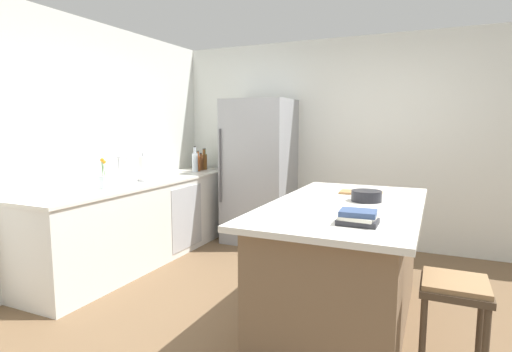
{
  "coord_description": "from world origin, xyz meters",
  "views": [
    {
      "loc": [
        0.92,
        -2.91,
        1.53
      ],
      "look_at": [
        -0.78,
        0.86,
        1.0
      ],
      "focal_mm": 28.22,
      "sensor_mm": 36.0,
      "label": 1
    }
  ],
  "objects_px": {
    "kitchen_island": "(344,261)",
    "soda_bottle": "(195,162)",
    "whiskey_bottle": "(204,161)",
    "cookbook_stack": "(358,218)",
    "flower_vase": "(104,180)",
    "syrup_bottle": "(201,163)",
    "cutting_board": "(361,193)",
    "refrigerator": "(259,171)",
    "paper_towel_roll": "(143,169)",
    "vinegar_bottle": "(198,163)",
    "olive_oil_bottle": "(205,160)",
    "mixing_bowl": "(366,196)",
    "sink_faucet": "(120,169)",
    "bar_stool": "(454,301)"
  },
  "relations": [
    {
      "from": "refrigerator",
      "to": "bar_stool",
      "type": "distance_m",
      "value": 3.26
    },
    {
      "from": "kitchen_island",
      "to": "mixing_bowl",
      "type": "distance_m",
      "value": 0.54
    },
    {
      "from": "whiskey_bottle",
      "to": "paper_towel_roll",
      "type": "bearing_deg",
      "value": -90.31
    },
    {
      "from": "refrigerator",
      "to": "syrup_bottle",
      "type": "xyz_separation_m",
      "value": [
        -0.86,
        -0.04,
        0.07
      ]
    },
    {
      "from": "refrigerator",
      "to": "paper_towel_roll",
      "type": "bearing_deg",
      "value": -125.59
    },
    {
      "from": "mixing_bowl",
      "to": "kitchen_island",
      "type": "bearing_deg",
      "value": -130.89
    },
    {
      "from": "kitchen_island",
      "to": "paper_towel_roll",
      "type": "bearing_deg",
      "value": 168.07
    },
    {
      "from": "syrup_bottle",
      "to": "mixing_bowl",
      "type": "relative_size",
      "value": 1.02
    },
    {
      "from": "kitchen_island",
      "to": "syrup_bottle",
      "type": "relative_size",
      "value": 8.48
    },
    {
      "from": "paper_towel_roll",
      "to": "vinegar_bottle",
      "type": "bearing_deg",
      "value": 88.34
    },
    {
      "from": "flower_vase",
      "to": "syrup_bottle",
      "type": "xyz_separation_m",
      "value": [
        -0.02,
        1.8,
        0.0
      ]
    },
    {
      "from": "olive_oil_bottle",
      "to": "bar_stool",
      "type": "bearing_deg",
      "value": -38.47
    },
    {
      "from": "kitchen_island",
      "to": "whiskey_bottle",
      "type": "relative_size",
      "value": 6.9
    },
    {
      "from": "sink_faucet",
      "to": "cookbook_stack",
      "type": "xyz_separation_m",
      "value": [
        2.63,
        -0.83,
        -0.09
      ]
    },
    {
      "from": "sink_faucet",
      "to": "mixing_bowl",
      "type": "bearing_deg",
      "value": -1.35
    },
    {
      "from": "bar_stool",
      "to": "soda_bottle",
      "type": "height_order",
      "value": "soda_bottle"
    },
    {
      "from": "paper_towel_roll",
      "to": "cookbook_stack",
      "type": "xyz_separation_m",
      "value": [
        2.57,
        -1.12,
        -0.06
      ]
    },
    {
      "from": "refrigerator",
      "to": "vinegar_bottle",
      "type": "bearing_deg",
      "value": -170.81
    },
    {
      "from": "whiskey_bottle",
      "to": "cookbook_stack",
      "type": "distance_m",
      "value": 3.51
    },
    {
      "from": "sink_faucet",
      "to": "cutting_board",
      "type": "bearing_deg",
      "value": 6.36
    },
    {
      "from": "bar_stool",
      "to": "syrup_bottle",
      "type": "relative_size",
      "value": 2.83
    },
    {
      "from": "soda_bottle",
      "to": "cutting_board",
      "type": "xyz_separation_m",
      "value": [
        2.36,
        -1.02,
        -0.1
      ]
    },
    {
      "from": "whiskey_bottle",
      "to": "cookbook_stack",
      "type": "relative_size",
      "value": 1.25
    },
    {
      "from": "syrup_bottle",
      "to": "sink_faucet",
      "type": "bearing_deg",
      "value": -92.78
    },
    {
      "from": "whiskey_bottle",
      "to": "olive_oil_bottle",
      "type": "bearing_deg",
      "value": 116.46
    },
    {
      "from": "kitchen_island",
      "to": "bar_stool",
      "type": "xyz_separation_m",
      "value": [
        0.75,
        -0.62,
        0.08
      ]
    },
    {
      "from": "refrigerator",
      "to": "syrup_bottle",
      "type": "distance_m",
      "value": 0.87
    },
    {
      "from": "flower_vase",
      "to": "olive_oil_bottle",
      "type": "distance_m",
      "value": 2.0
    },
    {
      "from": "flower_vase",
      "to": "soda_bottle",
      "type": "bearing_deg",
      "value": 90.01
    },
    {
      "from": "refrigerator",
      "to": "flower_vase",
      "type": "distance_m",
      "value": 2.02
    },
    {
      "from": "kitchen_island",
      "to": "flower_vase",
      "type": "bearing_deg",
      "value": -177.12
    },
    {
      "from": "whiskey_bottle",
      "to": "cutting_board",
      "type": "distance_m",
      "value": 2.71
    },
    {
      "from": "paper_towel_roll",
      "to": "olive_oil_bottle",
      "type": "height_order",
      "value": "paper_towel_roll"
    },
    {
      "from": "kitchen_island",
      "to": "sink_faucet",
      "type": "distance_m",
      "value": 2.5
    },
    {
      "from": "flower_vase",
      "to": "soda_bottle",
      "type": "relative_size",
      "value": 0.9
    },
    {
      "from": "flower_vase",
      "to": "cutting_board",
      "type": "distance_m",
      "value": 2.43
    },
    {
      "from": "soda_bottle",
      "to": "mixing_bowl",
      "type": "height_order",
      "value": "soda_bottle"
    },
    {
      "from": "flower_vase",
      "to": "mixing_bowl",
      "type": "bearing_deg",
      "value": 6.13
    },
    {
      "from": "flower_vase",
      "to": "syrup_bottle",
      "type": "distance_m",
      "value": 1.8
    },
    {
      "from": "refrigerator",
      "to": "sink_faucet",
      "type": "bearing_deg",
      "value": -121.69
    },
    {
      "from": "syrup_bottle",
      "to": "soda_bottle",
      "type": "distance_m",
      "value": 0.19
    },
    {
      "from": "syrup_bottle",
      "to": "vinegar_bottle",
      "type": "height_order",
      "value": "vinegar_bottle"
    },
    {
      "from": "sink_faucet",
      "to": "paper_towel_roll",
      "type": "xyz_separation_m",
      "value": [
        0.06,
        0.29,
        -0.02
      ]
    },
    {
      "from": "flower_vase",
      "to": "refrigerator",
      "type": "bearing_deg",
      "value": 65.42
    },
    {
      "from": "olive_oil_bottle",
      "to": "mixing_bowl",
      "type": "height_order",
      "value": "olive_oil_bottle"
    },
    {
      "from": "syrup_bottle",
      "to": "mixing_bowl",
      "type": "bearing_deg",
      "value": -31.81
    },
    {
      "from": "sink_faucet",
      "to": "soda_bottle",
      "type": "relative_size",
      "value": 0.88
    },
    {
      "from": "kitchen_island",
      "to": "soda_bottle",
      "type": "distance_m",
      "value": 2.83
    },
    {
      "from": "kitchen_island",
      "to": "refrigerator",
      "type": "relative_size",
      "value": 1.1
    },
    {
      "from": "paper_towel_roll",
      "to": "soda_bottle",
      "type": "relative_size",
      "value": 0.92
    }
  ]
}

